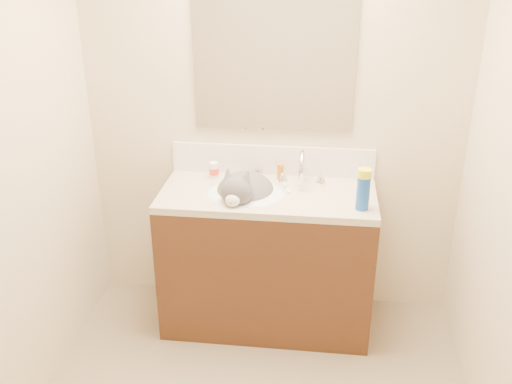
% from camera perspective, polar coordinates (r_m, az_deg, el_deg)
% --- Properties ---
extents(room_shell, '(2.24, 2.54, 2.52)m').
position_cam_1_polar(room_shell, '(2.04, -1.43, 4.88)').
color(room_shell, beige).
rests_on(room_shell, ground).
extents(vanity_cabinet, '(1.20, 0.55, 0.82)m').
position_cam_1_polar(vanity_cabinet, '(3.38, 1.12, -6.98)').
color(vanity_cabinet, '#412312').
rests_on(vanity_cabinet, ground).
extents(counter_slab, '(1.20, 0.55, 0.04)m').
position_cam_1_polar(counter_slab, '(3.18, 1.18, -0.34)').
color(counter_slab, beige).
rests_on(counter_slab, vanity_cabinet).
extents(basin, '(0.45, 0.36, 0.14)m').
position_cam_1_polar(basin, '(3.19, -1.03, -1.28)').
color(basin, white).
rests_on(basin, vanity_cabinet).
extents(faucet, '(0.28, 0.20, 0.21)m').
position_cam_1_polar(faucet, '(3.25, 4.60, 2.20)').
color(faucet, silver).
rests_on(faucet, counter_slab).
extents(cat, '(0.38, 0.49, 0.35)m').
position_cam_1_polar(cat, '(3.19, -1.21, -0.17)').
color(cat, '#4D4A4D').
rests_on(cat, basin).
extents(backsplash, '(1.20, 0.02, 0.18)m').
position_cam_1_polar(backsplash, '(3.38, 1.65, 3.20)').
color(backsplash, silver).
rests_on(backsplash, counter_slab).
extents(mirror, '(0.90, 0.02, 0.80)m').
position_cam_1_polar(mirror, '(3.21, 1.77, 13.06)').
color(mirror, white).
rests_on(mirror, room_shell).
extents(pill_bottle, '(0.05, 0.05, 0.10)m').
position_cam_1_polar(pill_bottle, '(3.35, -4.23, 2.19)').
color(pill_bottle, white).
rests_on(pill_bottle, counter_slab).
extents(pill_label, '(0.06, 0.06, 0.04)m').
position_cam_1_polar(pill_label, '(3.35, -4.22, 2.11)').
color(pill_label, '#DF4325').
rests_on(pill_label, pill_bottle).
extents(silver_jar, '(0.06, 0.06, 0.06)m').
position_cam_1_polar(silver_jar, '(3.36, 0.25, 1.93)').
color(silver_jar, '#B7B7BC').
rests_on(silver_jar, counter_slab).
extents(amber_bottle, '(0.05, 0.05, 0.09)m').
position_cam_1_polar(amber_bottle, '(3.33, 2.45, 2.06)').
color(amber_bottle, '#C16916').
rests_on(amber_bottle, counter_slab).
extents(toothbrush, '(0.06, 0.15, 0.01)m').
position_cam_1_polar(toothbrush, '(3.22, 3.02, 0.45)').
color(toothbrush, white).
rests_on(toothbrush, counter_slab).
extents(toothbrush_head, '(0.02, 0.03, 0.01)m').
position_cam_1_polar(toothbrush_head, '(3.22, 3.02, 0.48)').
color(toothbrush_head, '#6C8FE5').
rests_on(toothbrush_head, counter_slab).
extents(spray_can, '(0.08, 0.08, 0.19)m').
position_cam_1_polar(spray_can, '(2.99, 10.65, -0.04)').
color(spray_can, '#184BAD').
rests_on(spray_can, counter_slab).
extents(spray_cap, '(0.08, 0.08, 0.04)m').
position_cam_1_polar(spray_cap, '(2.95, 10.81, 1.86)').
color(spray_cap, yellow).
rests_on(spray_cap, spray_can).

